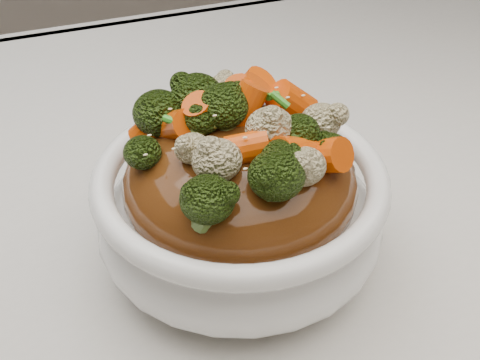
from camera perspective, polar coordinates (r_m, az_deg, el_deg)
name	(u,v)px	position (r m, az deg, el deg)	size (l,w,h in m)	color
tablecloth	(223,243)	(0.54, -1.50, -5.44)	(1.20, 0.80, 0.04)	silver
bowl	(240,214)	(0.47, 0.00, -2.91)	(0.20, 0.20, 0.08)	white
sauce_base	(240,183)	(0.45, 0.00, -0.28)	(0.16, 0.16, 0.09)	#51280D
carrots	(240,110)	(0.42, 0.00, 5.95)	(0.16, 0.16, 0.05)	#D64806
broccoli	(240,112)	(0.42, 0.00, 5.85)	(0.16, 0.16, 0.04)	black
cauliflower	(240,114)	(0.42, 0.00, 5.63)	(0.16, 0.16, 0.03)	#C8BA89
scallions	(240,109)	(0.42, 0.00, 6.06)	(0.12, 0.12, 0.02)	#349021
sesame_seeds	(240,109)	(0.42, 0.00, 6.06)	(0.14, 0.14, 0.01)	beige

